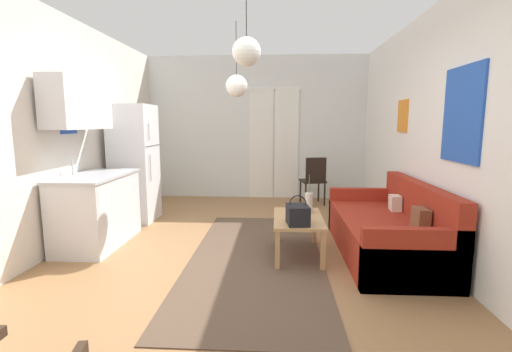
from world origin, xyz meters
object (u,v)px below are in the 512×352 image
coffee_table (298,222)px  pendant_lamp_far (236,86)px  bamboo_vase (309,203)px  handbag (298,215)px  couch (390,232)px  accent_chair (314,178)px  pendant_lamp_near (246,52)px  refrigerator (135,163)px

coffee_table → pendant_lamp_far: size_ratio=0.96×
bamboo_vase → pendant_lamp_far: pendant_lamp_far is taller
coffee_table → handbag: size_ratio=2.96×
couch → handbag: 1.19m
handbag → accent_chair: accent_chair is taller
handbag → bamboo_vase: bearing=72.4°
handbag → pendant_lamp_near: pendant_lamp_near is taller
bamboo_vase → handbag: size_ratio=1.47×
pendant_lamp_near → pendant_lamp_far: same height
refrigerator → pendant_lamp_near: bearing=-50.1°
refrigerator → accent_chair: size_ratio=2.01×
pendant_lamp_near → handbag: bearing=52.9°
handbag → pendant_lamp_far: size_ratio=0.32×
pendant_lamp_far → bamboo_vase: bearing=-35.7°
couch → pendant_lamp_near: size_ratio=2.42×
handbag → pendant_lamp_near: bearing=-127.1°
handbag → refrigerator: size_ratio=0.18×
bamboo_vase → handbag: 0.52m
refrigerator → pendant_lamp_near: 3.23m
accent_chair → pendant_lamp_far: size_ratio=0.92×
refrigerator → pendant_lamp_far: (1.64, -0.51, 1.10)m
bamboo_vase → pendant_lamp_far: (-0.92, 0.66, 1.42)m
handbag → accent_chair: size_ratio=0.35×
handbag → coffee_table: bearing=85.4°
couch → refrigerator: refrigerator is taller
bamboo_vase → couch: bearing=-7.1°
coffee_table → couch: bearing=4.7°
coffee_table → pendant_lamp_near: 2.00m
accent_chair → pendant_lamp_near: (-0.94, -3.53, 1.59)m
coffee_table → refrigerator: 2.84m
couch → coffee_table: (-1.06, -0.09, 0.12)m
refrigerator → accent_chair: refrigerator is taller
bamboo_vase → accent_chair: (0.30, 2.40, -0.08)m
bamboo_vase → pendant_lamp_near: 2.00m
refrigerator → pendant_lamp_near: size_ratio=2.12×
couch → refrigerator: (-3.49, 1.29, 0.62)m
accent_chair → coffee_table: bearing=68.1°
couch → accent_chair: size_ratio=2.29×
accent_chair → pendant_lamp_near: pendant_lamp_near is taller
coffee_table → refrigerator: (-2.43, 1.38, 0.50)m
bamboo_vase → pendant_lamp_far: bearing=144.3°
coffee_table → accent_chair: (0.43, 2.61, 0.10)m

